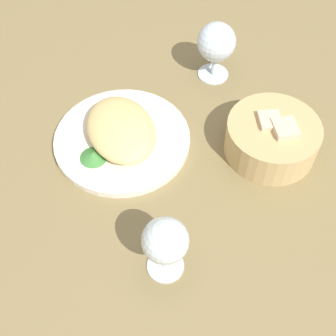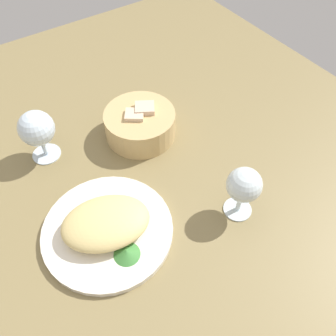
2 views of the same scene
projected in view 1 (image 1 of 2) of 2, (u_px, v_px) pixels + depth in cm
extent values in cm
cube|color=olive|center=(188.00, 147.00, 86.82)|extent=(140.00, 140.00, 2.00)
cylinder|color=white|center=(122.00, 139.00, 85.76)|extent=(25.85, 25.85, 1.40)
ellipsoid|color=#E0C57A|center=(121.00, 129.00, 83.38)|extent=(20.07, 17.07, 4.52)
cone|color=#3E8239|center=(93.00, 155.00, 81.75)|extent=(5.09, 5.09, 1.34)
cylinder|color=tan|center=(272.00, 138.00, 82.46)|extent=(16.98, 16.98, 6.69)
cube|color=beige|center=(283.00, 134.00, 79.95)|extent=(5.97, 5.81, 4.53)
cube|color=beige|center=(268.00, 126.00, 81.29)|extent=(5.72, 5.62, 4.27)
cylinder|color=silver|center=(165.00, 265.00, 70.84)|extent=(5.88, 5.88, 0.60)
cylinder|color=silver|center=(165.00, 258.00, 68.75)|extent=(1.00, 1.00, 4.60)
sphere|color=silver|center=(165.00, 241.00, 64.10)|extent=(6.99, 6.99, 6.99)
cylinder|color=silver|center=(213.00, 73.00, 97.39)|extent=(6.59, 6.59, 0.60)
cylinder|color=silver|center=(214.00, 65.00, 95.53)|extent=(1.00, 1.00, 4.04)
sphere|color=silver|center=(216.00, 42.00, 90.70)|extent=(7.98, 7.98, 7.98)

